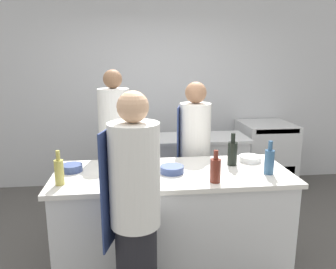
{
  "coord_description": "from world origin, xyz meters",
  "views": [
    {
      "loc": [
        -0.34,
        -2.67,
        1.86
      ],
      "look_at": [
        0.0,
        0.35,
        1.15
      ],
      "focal_mm": 35.0,
      "sensor_mm": 36.0,
      "label": 1
    }
  ],
  "objects_px": {
    "oven_range": "(265,156)",
    "bottle_cooking_oil": "(232,153)",
    "bowl_ceramic_blue": "(250,159)",
    "bottle_olive_oil": "(215,170)",
    "bottle_wine": "(112,169)",
    "bottle_vinegar": "(269,161)",
    "chef_at_prep_near": "(135,214)",
    "bowl_prep_small": "(72,168)",
    "bowl_mixing_large": "(172,169)",
    "chef_at_pass_far": "(194,156)",
    "chef_at_stove": "(116,153)",
    "bottle_sauce": "(59,171)"
  },
  "relations": [
    {
      "from": "chef_at_pass_far",
      "to": "chef_at_prep_near",
      "type": "bearing_deg",
      "value": 168.16
    },
    {
      "from": "bottle_olive_oil",
      "to": "bottle_sauce",
      "type": "distance_m",
      "value": 1.22
    },
    {
      "from": "chef_at_prep_near",
      "to": "bowl_mixing_large",
      "type": "xyz_separation_m",
      "value": [
        0.33,
        0.61,
        0.09
      ]
    },
    {
      "from": "oven_range",
      "to": "chef_at_stove",
      "type": "height_order",
      "value": "chef_at_stove"
    },
    {
      "from": "bottle_sauce",
      "to": "bottle_wine",
      "type": "bearing_deg",
      "value": 14.18
    },
    {
      "from": "chef_at_pass_far",
      "to": "bowl_prep_small",
      "type": "height_order",
      "value": "chef_at_pass_far"
    },
    {
      "from": "oven_range",
      "to": "bottle_cooking_oil",
      "type": "height_order",
      "value": "bottle_cooking_oil"
    },
    {
      "from": "bottle_olive_oil",
      "to": "bowl_prep_small",
      "type": "distance_m",
      "value": 1.24
    },
    {
      "from": "oven_range",
      "to": "chef_at_stove",
      "type": "relative_size",
      "value": 0.55
    },
    {
      "from": "chef_at_prep_near",
      "to": "chef_at_pass_far",
      "type": "height_order",
      "value": "chef_at_prep_near"
    },
    {
      "from": "bowl_mixing_large",
      "to": "oven_range",
      "type": "bearing_deg",
      "value": 47.72
    },
    {
      "from": "bottle_vinegar",
      "to": "bowl_prep_small",
      "type": "height_order",
      "value": "bottle_vinegar"
    },
    {
      "from": "bottle_cooking_oil",
      "to": "chef_at_pass_far",
      "type": "bearing_deg",
      "value": 113.19
    },
    {
      "from": "bottle_vinegar",
      "to": "bowl_ceramic_blue",
      "type": "distance_m",
      "value": 0.37
    },
    {
      "from": "bottle_sauce",
      "to": "bowl_ceramic_blue",
      "type": "height_order",
      "value": "bottle_sauce"
    },
    {
      "from": "bottle_wine",
      "to": "bottle_cooking_oil",
      "type": "xyz_separation_m",
      "value": [
        1.08,
        0.22,
        0.04
      ]
    },
    {
      "from": "bowl_mixing_large",
      "to": "bottle_vinegar",
      "type": "bearing_deg",
      "value": -8.24
    },
    {
      "from": "chef_at_prep_near",
      "to": "bottle_cooking_oil",
      "type": "height_order",
      "value": "chef_at_prep_near"
    },
    {
      "from": "oven_range",
      "to": "chef_at_prep_near",
      "type": "distance_m",
      "value": 3.04
    },
    {
      "from": "bottle_wine",
      "to": "bottle_vinegar",
      "type": "bearing_deg",
      "value": -2.05
    },
    {
      "from": "oven_range",
      "to": "bottle_cooking_oil",
      "type": "bearing_deg",
      "value": -122.28
    },
    {
      "from": "chef_at_pass_far",
      "to": "bowl_prep_small",
      "type": "relative_size",
      "value": 8.92
    },
    {
      "from": "bottle_olive_oil",
      "to": "bottle_wine",
      "type": "xyz_separation_m",
      "value": [
        -0.82,
        0.18,
        -0.02
      ]
    },
    {
      "from": "bottle_olive_oil",
      "to": "bowl_mixing_large",
      "type": "relative_size",
      "value": 1.29
    },
    {
      "from": "bottle_wine",
      "to": "bottle_cooking_oil",
      "type": "relative_size",
      "value": 0.69
    },
    {
      "from": "chef_at_stove",
      "to": "chef_at_prep_near",
      "type": "bearing_deg",
      "value": 6.46
    },
    {
      "from": "chef_at_prep_near",
      "to": "bowl_prep_small",
      "type": "bearing_deg",
      "value": 51.95
    },
    {
      "from": "bottle_wine",
      "to": "bowl_prep_small",
      "type": "height_order",
      "value": "bottle_wine"
    },
    {
      "from": "bottle_olive_oil",
      "to": "bowl_prep_small",
      "type": "relative_size",
      "value": 1.43
    },
    {
      "from": "chef_at_stove",
      "to": "bottle_wine",
      "type": "height_order",
      "value": "chef_at_stove"
    },
    {
      "from": "chef_at_stove",
      "to": "bottle_cooking_oil",
      "type": "xyz_separation_m",
      "value": [
        1.09,
        -0.55,
        0.13
      ]
    },
    {
      "from": "chef_at_stove",
      "to": "bowl_ceramic_blue",
      "type": "xyz_separation_m",
      "value": [
        1.29,
        -0.46,
        0.04
      ]
    },
    {
      "from": "bottle_sauce",
      "to": "bowl_mixing_large",
      "type": "bearing_deg",
      "value": 10.78
    },
    {
      "from": "chef_at_prep_near",
      "to": "bottle_cooking_oil",
      "type": "relative_size",
      "value": 5.58
    },
    {
      "from": "chef_at_pass_far",
      "to": "bowl_prep_small",
      "type": "bearing_deg",
      "value": 130.61
    },
    {
      "from": "chef_at_pass_far",
      "to": "bottle_sauce",
      "type": "distance_m",
      "value": 1.53
    },
    {
      "from": "bowl_prep_small",
      "to": "chef_at_pass_far",
      "type": "bearing_deg",
      "value": 25.97
    },
    {
      "from": "bottle_sauce",
      "to": "bowl_ceramic_blue",
      "type": "relative_size",
      "value": 1.34
    },
    {
      "from": "chef_at_prep_near",
      "to": "bottle_olive_oil",
      "type": "relative_size",
      "value": 6.38
    },
    {
      "from": "bottle_sauce",
      "to": "bottle_vinegar",
      "type": "bearing_deg",
      "value": 1.79
    },
    {
      "from": "oven_range",
      "to": "bottle_vinegar",
      "type": "xyz_separation_m",
      "value": [
        -0.76,
        -1.85,
        0.54
      ]
    },
    {
      "from": "bottle_olive_oil",
      "to": "bowl_mixing_large",
      "type": "xyz_separation_m",
      "value": [
        -0.31,
        0.25,
        -0.07
      ]
    },
    {
      "from": "chef_at_prep_near",
      "to": "bowl_prep_small",
      "type": "xyz_separation_m",
      "value": [
        -0.54,
        0.74,
        0.09
      ]
    },
    {
      "from": "oven_range",
      "to": "bowl_ceramic_blue",
      "type": "distance_m",
      "value": 1.75
    },
    {
      "from": "chef_at_prep_near",
      "to": "chef_at_pass_far",
      "type": "xyz_separation_m",
      "value": [
        0.66,
        1.33,
        -0.02
      ]
    },
    {
      "from": "chef_at_pass_far",
      "to": "bottle_wine",
      "type": "bearing_deg",
      "value": 147.88
    },
    {
      "from": "chef_at_pass_far",
      "to": "bowl_ceramic_blue",
      "type": "xyz_separation_m",
      "value": [
        0.45,
        -0.47,
        0.11
      ]
    },
    {
      "from": "chef_at_pass_far",
      "to": "bowl_mixing_large",
      "type": "height_order",
      "value": "chef_at_pass_far"
    },
    {
      "from": "chef_at_prep_near",
      "to": "bottle_olive_oil",
      "type": "bearing_deg",
      "value": -44.56
    },
    {
      "from": "oven_range",
      "to": "chef_at_pass_far",
      "type": "distance_m",
      "value": 1.65
    }
  ]
}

